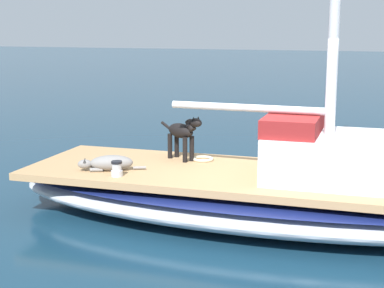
% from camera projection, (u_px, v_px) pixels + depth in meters
% --- Properties ---
extents(ground_plane, '(120.00, 120.00, 0.00)m').
position_uv_depth(ground_plane, '(259.00, 220.00, 8.19)').
color(ground_plane, '#143347').
extents(sailboat_main, '(2.83, 7.34, 0.66)m').
position_uv_depth(sailboat_main, '(260.00, 197.00, 8.12)').
color(sailboat_main, '#B2B7C1').
rests_on(sailboat_main, ground).
extents(cabin_house, '(1.50, 2.28, 0.84)m').
position_uv_depth(cabin_house, '(345.00, 155.00, 7.66)').
color(cabin_house, silver).
rests_on(cabin_house, sailboat_main).
extents(dog_grey, '(0.51, 0.89, 0.22)m').
position_uv_depth(dog_grey, '(109.00, 163.00, 8.23)').
color(dog_grey, gray).
rests_on(dog_grey, sailboat_main).
extents(dog_black, '(0.54, 0.86, 0.70)m').
position_uv_depth(dog_black, '(183.00, 133.00, 8.82)').
color(dog_black, black).
rests_on(dog_black, sailboat_main).
extents(deck_winch, '(0.16, 0.16, 0.21)m').
position_uv_depth(deck_winch, '(117.00, 169.00, 7.91)').
color(deck_winch, '#B7B7BC').
rests_on(deck_winch, sailboat_main).
extents(coiled_rope, '(0.32, 0.32, 0.04)m').
position_uv_depth(coiled_rope, '(203.00, 159.00, 8.88)').
color(coiled_rope, beige).
rests_on(coiled_rope, sailboat_main).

